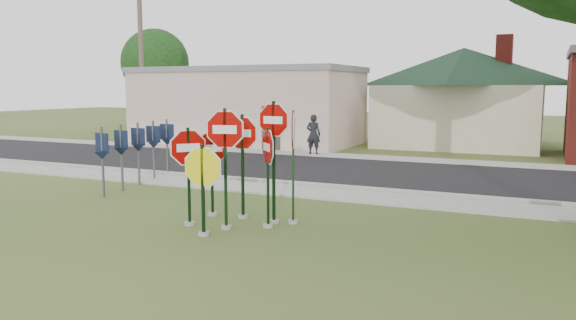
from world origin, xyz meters
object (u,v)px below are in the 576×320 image
at_px(stop_sign_left, 188,163).
at_px(utility_pole_near, 141,53).
at_px(stop_sign_center, 225,150).
at_px(stop_sign_yellow, 203,179).
at_px(pedestrian, 313,134).

xyz_separation_m(stop_sign_left, utility_pole_near, (-13.09, 14.38, 3.55)).
height_order(stop_sign_center, stop_sign_yellow, stop_sign_center).
bearing_deg(utility_pole_near, stop_sign_left, -47.69).
relative_size(stop_sign_left, utility_pole_near, 0.24).
height_order(stop_sign_left, pedestrian, stop_sign_left).
xyz_separation_m(stop_sign_center, stop_sign_left, (-0.92, -0.06, -0.33)).
relative_size(stop_sign_yellow, stop_sign_left, 0.88).
xyz_separation_m(stop_sign_yellow, stop_sign_left, (-0.79, 0.62, 0.23)).
bearing_deg(stop_sign_left, stop_sign_yellow, -38.35).
distance_m(stop_sign_yellow, stop_sign_left, 1.03).
distance_m(stop_sign_center, stop_sign_left, 0.98).
bearing_deg(stop_sign_center, stop_sign_left, -175.96).
distance_m(stop_sign_left, utility_pole_near, 19.77).
bearing_deg(pedestrian, stop_sign_yellow, 98.71).
relative_size(stop_sign_center, utility_pole_near, 0.29).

